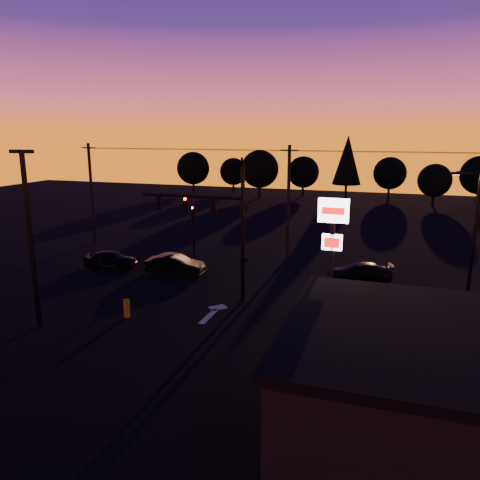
% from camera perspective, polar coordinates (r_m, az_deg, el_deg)
% --- Properties ---
extents(ground, '(120.00, 120.00, 0.00)m').
position_cam_1_polar(ground, '(25.63, -5.72, -9.92)').
color(ground, black).
rests_on(ground, ground).
extents(lane_arrow, '(1.20, 3.10, 0.01)m').
position_cam_1_polar(lane_arrow, '(26.87, -3.28, -8.75)').
color(lane_arrow, beige).
rests_on(lane_arrow, ground).
extents(traffic_signal_mast, '(6.79, 0.52, 8.58)m').
position_cam_1_polar(traffic_signal_mast, '(27.79, -2.81, 2.60)').
color(traffic_signal_mast, black).
rests_on(traffic_signal_mast, ground).
extents(secondary_signal, '(0.30, 0.31, 4.35)m').
position_cam_1_polar(secondary_signal, '(36.83, -5.72, 1.87)').
color(secondary_signal, black).
rests_on(secondary_signal, ground).
extents(parking_lot_light, '(1.25, 0.30, 9.14)m').
position_cam_1_polar(parking_lot_light, '(25.73, -24.29, 1.35)').
color(parking_lot_light, black).
rests_on(parking_lot_light, ground).
extents(pylon_sign, '(1.50, 0.28, 6.80)m').
position_cam_1_polar(pylon_sign, '(23.71, 11.19, 0.48)').
color(pylon_sign, black).
rests_on(pylon_sign, ground).
extents(streetlight, '(1.55, 0.35, 8.00)m').
position_cam_1_polar(streetlight, '(27.88, 26.44, 0.18)').
color(streetlight, black).
rests_on(streetlight, ground).
extents(utility_pole_0, '(1.40, 0.26, 9.00)m').
position_cam_1_polar(utility_pole_0, '(44.18, -17.63, 5.47)').
color(utility_pole_0, black).
rests_on(utility_pole_0, ground).
extents(utility_pole_1, '(1.40, 0.26, 9.00)m').
position_cam_1_polar(utility_pole_1, '(36.73, 5.91, 4.58)').
color(utility_pole_1, black).
rests_on(utility_pole_1, ground).
extents(power_wires, '(36.00, 1.22, 0.07)m').
position_cam_1_polar(power_wires, '(36.36, 6.06, 10.78)').
color(power_wires, black).
rests_on(power_wires, ground).
extents(bollard, '(0.34, 0.34, 1.01)m').
position_cam_1_polar(bollard, '(26.72, -13.62, -8.09)').
color(bollard, gold).
rests_on(bollard, ground).
extents(tree_0, '(5.36, 5.36, 6.74)m').
position_cam_1_polar(tree_0, '(78.45, -5.73, 8.70)').
color(tree_0, black).
rests_on(tree_0, ground).
extents(tree_1, '(4.54, 4.54, 5.71)m').
position_cam_1_polar(tree_1, '(79.09, -0.81, 8.34)').
color(tree_1, black).
rests_on(tree_1, ground).
extents(tree_2, '(5.77, 5.78, 7.26)m').
position_cam_1_polar(tree_2, '(72.47, 2.42, 8.64)').
color(tree_2, black).
rests_on(tree_2, ground).
extents(tree_3, '(4.95, 4.95, 6.22)m').
position_cam_1_polar(tree_3, '(75.03, 7.72, 8.21)').
color(tree_3, black).
rests_on(tree_3, ground).
extents(tree_4, '(4.18, 4.18, 9.50)m').
position_cam_1_polar(tree_4, '(70.94, 12.96, 9.49)').
color(tree_4, black).
rests_on(tree_4, ground).
extents(tree_5, '(4.95, 4.95, 6.22)m').
position_cam_1_polar(tree_5, '(75.76, 17.80, 7.75)').
color(tree_5, black).
rests_on(tree_5, ground).
extents(tree_6, '(4.54, 4.54, 5.71)m').
position_cam_1_polar(tree_6, '(70.01, 22.65, 6.72)').
color(tree_6, black).
rests_on(tree_6, ground).
extents(tree_7, '(5.36, 5.36, 6.74)m').
position_cam_1_polar(tree_7, '(73.61, 27.21, 7.04)').
color(tree_7, black).
rests_on(tree_7, ground).
extents(car_left, '(4.19, 2.45, 1.34)m').
position_cam_1_polar(car_left, '(36.31, -15.48, -2.27)').
color(car_left, black).
rests_on(car_left, ground).
extents(car_mid, '(4.35, 1.80, 1.40)m').
position_cam_1_polar(car_mid, '(33.86, -7.91, -2.96)').
color(car_mid, black).
rests_on(car_mid, ground).
extents(car_right, '(4.73, 2.85, 1.28)m').
position_cam_1_polar(car_right, '(32.86, 14.26, -3.85)').
color(car_right, black).
rests_on(car_right, ground).
extents(suv_parked, '(4.10, 6.06, 1.54)m').
position_cam_1_polar(suv_parked, '(22.42, 11.64, -11.47)').
color(suv_parked, black).
rests_on(suv_parked, ground).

